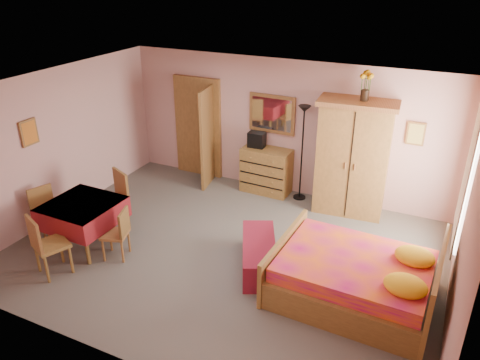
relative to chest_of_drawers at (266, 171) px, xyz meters
The scene contains 23 objects.
floor 2.32m from the chest_of_drawers, 83.35° to the right, with size 6.50×6.50×0.00m, color slate.
ceiling 3.13m from the chest_of_drawers, 83.35° to the right, with size 6.50×6.50×0.00m, color brown.
wall_back 0.92m from the chest_of_drawers, 41.90° to the left, with size 6.50×0.10×2.60m, color #D09B97.
wall_front 4.85m from the chest_of_drawers, 86.83° to the right, with size 6.50×0.10×2.60m, color #D09B97.
wall_left 3.84m from the chest_of_drawers, 142.84° to the right, with size 0.10×5.00×2.60m, color #D09B97.
wall_right 4.27m from the chest_of_drawers, 32.78° to the right, with size 0.10×5.00×2.60m, color #D09B97.
doorway 1.75m from the chest_of_drawers, behind, with size 1.06×0.12×2.15m, color #9E6B35.
window 3.77m from the chest_of_drawers, 17.01° to the right, with size 0.08×1.40×1.95m, color white.
picture_left 4.30m from the chest_of_drawers, 135.91° to the right, with size 0.04×0.32×0.42m, color orange.
picture_back 2.84m from the chest_of_drawers, ahead, with size 0.30×0.04×0.40m, color #D8BF59.
chest_of_drawers is the anchor object (origin of this frame).
wall_mirror 1.12m from the chest_of_drawers, 90.00° to the left, with size 0.94×0.05×0.74m, color white.
stereo 0.64m from the chest_of_drawers, 169.49° to the left, with size 0.32×0.23×0.30m, color black.
floor_lamp 0.85m from the chest_of_drawers, ahead, with size 0.24×0.24×1.85m, color black.
wardrobe 1.77m from the chest_of_drawers, ahead, with size 1.33×0.69×2.09m, color #A67338.
sunflower_vase 2.58m from the chest_of_drawers, ahead, with size 0.20×0.20×0.50m, color gold.
bed 3.40m from the chest_of_drawers, 47.07° to the right, with size 2.13×1.68×0.99m, color #C5136A.
bench 2.59m from the chest_of_drawers, 69.73° to the right, with size 0.48×1.29×0.43m, color maroon.
dining_table 3.58m from the chest_of_drawers, 121.03° to the right, with size 1.05×1.05×0.77m, color maroon.
chair_south 4.21m from the chest_of_drawers, 114.83° to the right, with size 0.44×0.44×0.97m, color olive.
chair_north 3.05m from the chest_of_drawers, 126.45° to the right, with size 0.46×0.46×1.02m, color brown.
chair_west 4.05m from the chest_of_drawers, 129.17° to the right, with size 0.40×0.40×0.87m, color #915B31.
chair_east 3.34m from the chest_of_drawers, 111.34° to the right, with size 0.37×0.37×0.81m, color #AD713A.
Camera 1 is at (2.89, -5.54, 4.19)m, focal length 35.00 mm.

